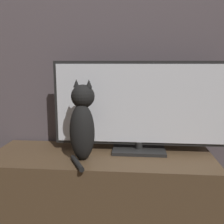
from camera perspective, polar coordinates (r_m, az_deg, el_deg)
wall_back at (r=1.81m, az=-1.35°, el=17.49°), size 4.80×0.05×2.60m
tv_stand at (r=1.72m, az=-2.33°, el=-17.68°), size 1.35×0.49×0.54m
tv at (r=1.60m, az=6.05°, el=1.09°), size 1.06×0.20×0.56m
cat at (r=1.49m, az=-6.46°, el=-2.39°), size 0.16×0.29×0.46m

